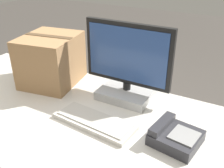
{
  "coord_description": "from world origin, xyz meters",
  "views": [
    {
      "loc": [
        0.85,
        -0.91,
        1.49
      ],
      "look_at": [
        0.27,
        0.14,
        0.87
      ],
      "focal_mm": 42.0,
      "sensor_mm": 36.0,
      "label": 1
    }
  ],
  "objects_px": {
    "keyboard": "(95,121)",
    "desk_phone": "(175,136)",
    "cardboard_box": "(51,60)",
    "monitor": "(127,70)"
  },
  "relations": [
    {
      "from": "monitor",
      "to": "desk_phone",
      "type": "xyz_separation_m",
      "value": [
        0.36,
        -0.26,
        -0.14
      ]
    },
    {
      "from": "cardboard_box",
      "to": "keyboard",
      "type": "bearing_deg",
      "value": -28.09
    },
    {
      "from": "cardboard_box",
      "to": "desk_phone",
      "type": "bearing_deg",
      "value": -13.2
    },
    {
      "from": "monitor",
      "to": "cardboard_box",
      "type": "distance_m",
      "value": 0.5
    },
    {
      "from": "monitor",
      "to": "desk_phone",
      "type": "relative_size",
      "value": 2.23
    },
    {
      "from": "keyboard",
      "to": "desk_phone",
      "type": "height_order",
      "value": "desk_phone"
    },
    {
      "from": "keyboard",
      "to": "desk_phone",
      "type": "relative_size",
      "value": 1.9
    },
    {
      "from": "monitor",
      "to": "keyboard",
      "type": "xyz_separation_m",
      "value": [
        -0.02,
        -0.31,
        -0.16
      ]
    },
    {
      "from": "keyboard",
      "to": "cardboard_box",
      "type": "height_order",
      "value": "cardboard_box"
    },
    {
      "from": "monitor",
      "to": "cardboard_box",
      "type": "height_order",
      "value": "monitor"
    }
  ]
}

